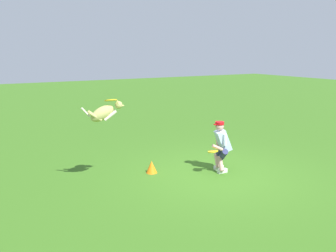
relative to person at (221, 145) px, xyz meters
name	(u,v)px	position (x,y,z in m)	size (l,w,h in m)	color
ground_plane	(218,175)	(0.25, 0.21, -0.70)	(60.00, 60.00, 0.00)	#38691C
person	(221,145)	(0.00, 0.00, 0.00)	(0.67, 0.66, 1.29)	silver
dog	(104,113)	(2.84, -0.64, 0.97)	(0.98, 0.39, 0.54)	tan
frisbee_flying	(111,100)	(2.68, -0.62, 1.25)	(0.28, 0.28, 0.02)	yellow
frisbee_held	(213,151)	(0.36, 0.13, -0.09)	(0.26, 0.26, 0.02)	yellow
training_cone	(152,167)	(1.60, -0.77, -0.54)	(0.28, 0.28, 0.31)	orange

